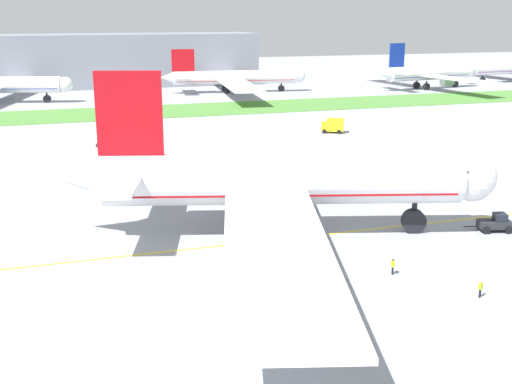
% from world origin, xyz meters
% --- Properties ---
extents(ground_plane, '(600.00, 600.00, 0.00)m').
position_xyz_m(ground_plane, '(0.00, 0.00, 0.00)').
color(ground_plane, '#9399A0').
rests_on(ground_plane, ground).
extents(apron_taxi_line, '(280.00, 0.36, 0.01)m').
position_xyz_m(apron_taxi_line, '(0.00, -3.30, 0.00)').
color(apron_taxi_line, yellow).
rests_on(apron_taxi_line, ground).
extents(grass_median_strip, '(320.00, 24.00, 0.10)m').
position_xyz_m(grass_median_strip, '(0.00, 101.07, 0.05)').
color(grass_median_strip, '#4C8438').
rests_on(grass_median_strip, ground).
extents(airliner_foreground, '(49.93, 78.76, 18.94)m').
position_xyz_m(airliner_foreground, '(-2.53, -1.29, 6.43)').
color(airliner_foreground, white).
rests_on(airliner_foreground, ground).
extents(pushback_tug, '(5.67, 3.19, 2.20)m').
position_xyz_m(pushback_tug, '(22.46, -8.38, 0.99)').
color(pushback_tug, '#26262B').
rests_on(pushback_tug, ground).
extents(ground_crew_wingwalker_port, '(0.52, 0.41, 1.64)m').
position_xyz_m(ground_crew_wingwalker_port, '(9.10, -23.76, 0.99)').
color(ground_crew_wingwalker_port, black).
rests_on(ground_crew_wingwalker_port, ground).
extents(ground_crew_marshaller_front, '(0.29, 0.58, 1.65)m').
position_xyz_m(ground_crew_marshaller_front, '(4.23, -16.51, 1.01)').
color(ground_crew_marshaller_front, black).
rests_on(ground_crew_marshaller_front, ground).
extents(service_truck_baggage_loader, '(5.24, 4.31, 3.12)m').
position_xyz_m(service_truck_baggage_loader, '(31.55, 58.06, 1.66)').
color(service_truck_baggage_loader, yellow).
rests_on(service_truck_baggage_loader, ground).
extents(service_truck_fuel_bowser, '(5.68, 2.67, 2.90)m').
position_xyz_m(service_truck_fuel_bowser, '(-15.85, 58.19, 1.55)').
color(service_truck_fuel_bowser, white).
rests_on(service_truck_fuel_bowser, ground).
extents(parked_airliner_far_centre, '(47.61, 77.10, 13.97)m').
position_xyz_m(parked_airliner_far_centre, '(31.45, 136.09, 4.74)').
color(parked_airliner_far_centre, white).
rests_on(parked_airliner_far_centre, ground).
extents(parked_airliner_far_right, '(40.64, 63.37, 15.50)m').
position_xyz_m(parked_airliner_far_right, '(96.77, 125.70, 5.25)').
color(parked_airliner_far_right, white).
rests_on(parked_airliner_far_right, ground).
extents(terminal_building, '(100.30, 20.00, 18.00)m').
position_xyz_m(terminal_building, '(-3.03, 167.10, 9.00)').
color(terminal_building, gray).
rests_on(terminal_building, ground).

